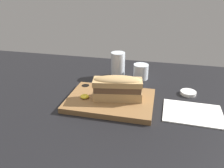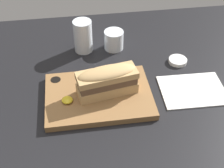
# 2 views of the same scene
# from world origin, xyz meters

# --- Properties ---
(dining_table) EXTENTS (1.90, 1.08, 0.02)m
(dining_table) POSITION_xyz_m (0.00, 0.00, 0.01)
(dining_table) COLOR black
(dining_table) RESTS_ON ground
(serving_board) EXTENTS (0.32, 0.23, 0.02)m
(serving_board) POSITION_xyz_m (0.06, 0.03, 0.03)
(serving_board) COLOR olive
(serving_board) RESTS_ON dining_table
(sandwich) EXTENTS (0.19, 0.09, 0.09)m
(sandwich) POSITION_xyz_m (0.08, 0.03, 0.09)
(sandwich) COLOR tan
(sandwich) RESTS_ON serving_board
(mustard_dollop) EXTENTS (0.03, 0.03, 0.01)m
(mustard_dollop) POSITION_xyz_m (-0.04, 0.01, 0.05)
(mustard_dollop) COLOR gold
(mustard_dollop) RESTS_ON serving_board
(water_glass) EXTENTS (0.07, 0.07, 0.12)m
(water_glass) POSITION_xyz_m (0.03, 0.29, 0.07)
(water_glass) COLOR silver
(water_glass) RESTS_ON dining_table
(wine_glass) EXTENTS (0.07, 0.07, 0.07)m
(wine_glass) POSITION_xyz_m (0.14, 0.29, 0.05)
(wine_glass) COLOR silver
(wine_glass) RESTS_ON dining_table
(napkin) EXTENTS (0.21, 0.16, 0.00)m
(napkin) POSITION_xyz_m (0.36, 0.02, 0.02)
(napkin) COLOR white
(napkin) RESTS_ON dining_table
(condiment_dish) EXTENTS (0.06, 0.06, 0.01)m
(condiment_dish) POSITION_xyz_m (0.35, 0.17, 0.03)
(condiment_dish) COLOR white
(condiment_dish) RESTS_ON dining_table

